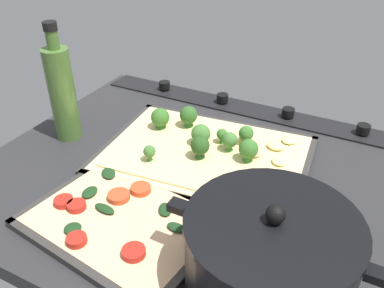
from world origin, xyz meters
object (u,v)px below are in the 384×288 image
at_px(baking_tray_back, 122,223).
at_px(veggie_pizza_back, 120,219).
at_px(baking_tray_front, 205,157).
at_px(cooking_pot, 269,256).
at_px(broccoli_pizza, 206,149).
at_px(oil_bottle, 63,92).

xyz_separation_m(baking_tray_back, veggie_pizza_back, (0.00, -0.00, 0.01)).
height_order(baking_tray_front, cooking_pot, cooking_pot).
bearing_deg(cooking_pot, veggie_pizza_back, -2.80).
height_order(broccoli_pizza, veggie_pizza_back, broccoli_pizza).
distance_m(broccoli_pizza, oil_bottle, 0.31).
relative_size(broccoli_pizza, veggie_pizza_back, 1.35).
bearing_deg(veggie_pizza_back, baking_tray_back, 173.00).
relative_size(broccoli_pizza, oil_bottle, 1.62).
bearing_deg(veggie_pizza_back, oil_bottle, -34.36).
bearing_deg(cooking_pot, baking_tray_back, -2.72).
xyz_separation_m(cooking_pot, oil_bottle, (0.50, -0.18, 0.04)).
bearing_deg(baking_tray_front, oil_bottle, 10.22).
bearing_deg(cooking_pot, broccoli_pizza, -50.06).
bearing_deg(oil_bottle, veggie_pizza_back, 145.64).
relative_size(baking_tray_back, cooking_pot, 1.11).
relative_size(baking_tray_front, veggie_pizza_back, 1.44).
height_order(baking_tray_back, oil_bottle, oil_bottle).
bearing_deg(veggie_pizza_back, cooking_pot, 177.20).
distance_m(broccoli_pizza, veggie_pizza_back, 0.24).
height_order(baking_tray_back, veggie_pizza_back, veggie_pizza_back).
xyz_separation_m(baking_tray_front, cooking_pot, (-0.20, 0.24, 0.06)).
bearing_deg(oil_bottle, baking_tray_front, -169.78).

